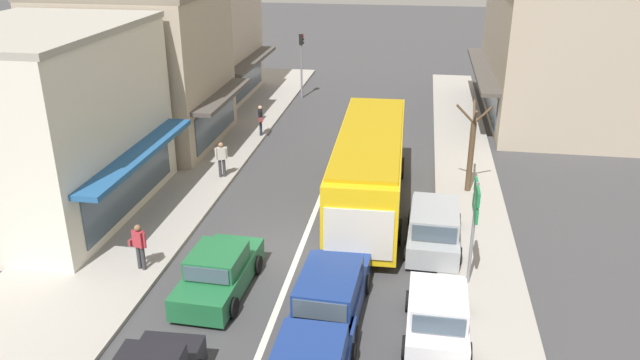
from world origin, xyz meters
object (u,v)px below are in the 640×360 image
object	(u,v)px
pedestrian_browsing_midblock	(260,118)
parked_hatchback_kerb_front	(437,315)
sedan_adjacent_lane_trail	(219,273)
pedestrian_far_walker	(221,157)
street_tree_right	(471,151)
parked_wagon_kerb_second	(434,226)
city_bus	(370,164)
traffic_light_downstreet	(301,55)
wagon_queue_far_back	(331,295)
directional_road_sign	(475,210)
pedestrian_with_handbag_near	(139,244)

from	to	relation	value
pedestrian_browsing_midblock	parked_hatchback_kerb_front	bearing A→B (deg)	-60.51
sedan_adjacent_lane_trail	pedestrian_far_walker	world-z (taller)	pedestrian_far_walker
street_tree_right	pedestrian_far_walker	xyz separation A→B (m)	(-10.85, -0.25, -0.86)
parked_wagon_kerb_second	street_tree_right	distance (m)	5.30
city_bus	pedestrian_browsing_midblock	size ratio (longest dim) A/B	6.69
traffic_light_downstreet	pedestrian_browsing_midblock	bearing A→B (deg)	-94.67
parked_hatchback_kerb_front	street_tree_right	world-z (taller)	street_tree_right
wagon_queue_far_back	parked_hatchback_kerb_front	distance (m)	3.12
parked_hatchback_kerb_front	parked_wagon_kerb_second	bearing A→B (deg)	90.54
city_bus	directional_road_sign	size ratio (longest dim) A/B	3.03
parked_hatchback_kerb_front	parked_wagon_kerb_second	distance (m)	5.46
sedan_adjacent_lane_trail	parked_wagon_kerb_second	bearing A→B (deg)	31.98
parked_hatchback_kerb_front	parked_wagon_kerb_second	world-z (taller)	parked_wagon_kerb_second
parked_wagon_kerb_second	pedestrian_browsing_midblock	distance (m)	14.08
parked_wagon_kerb_second	wagon_queue_far_back	bearing A→B (deg)	-121.40
parked_hatchback_kerb_front	directional_road_sign	size ratio (longest dim) A/B	1.03
traffic_light_downstreet	directional_road_sign	world-z (taller)	traffic_light_downstreet
pedestrian_browsing_midblock	pedestrian_far_walker	distance (m)	6.03
sedan_adjacent_lane_trail	parked_hatchback_kerb_front	size ratio (longest dim) A/B	1.15
directional_road_sign	traffic_light_downstreet	bearing A→B (deg)	113.77
parked_hatchback_kerb_front	traffic_light_downstreet	size ratio (longest dim) A/B	0.89
city_bus	street_tree_right	bearing A→B (deg)	27.60
street_tree_right	pedestrian_browsing_midblock	size ratio (longest dim) A/B	2.42
parked_hatchback_kerb_front	directional_road_sign	distance (m)	3.63
wagon_queue_far_back	traffic_light_downstreet	size ratio (longest dim) A/B	1.09
parked_hatchback_kerb_front	street_tree_right	bearing A→B (deg)	82.17
city_bus	parked_hatchback_kerb_front	distance (m)	8.77
pedestrian_far_walker	sedan_adjacent_lane_trail	bearing A→B (deg)	-73.13
traffic_light_downstreet	pedestrian_browsing_midblock	distance (m)	8.48
city_bus	pedestrian_browsing_midblock	bearing A→B (deg)	129.43
city_bus	parked_hatchback_kerb_front	world-z (taller)	city_bus
parked_hatchback_kerb_front	traffic_light_downstreet	bearing A→B (deg)	109.13
directional_road_sign	pedestrian_browsing_midblock	bearing A→B (deg)	127.38
pedestrian_browsing_midblock	pedestrian_far_walker	world-z (taller)	same
sedan_adjacent_lane_trail	wagon_queue_far_back	bearing A→B (deg)	-12.16
city_bus	parked_wagon_kerb_second	size ratio (longest dim) A/B	2.40
city_bus	street_tree_right	size ratio (longest dim) A/B	2.77
sedan_adjacent_lane_trail	pedestrian_browsing_midblock	size ratio (longest dim) A/B	2.61
parked_wagon_kerb_second	traffic_light_downstreet	world-z (taller)	traffic_light_downstreet
city_bus	directional_road_sign	bearing A→B (deg)	-55.83
pedestrian_browsing_midblock	sedan_adjacent_lane_trail	bearing A→B (deg)	-80.74
parked_wagon_kerb_second	traffic_light_downstreet	xyz separation A→B (m)	(-8.43, 19.00, 2.11)
directional_road_sign	pedestrian_with_handbag_near	distance (m)	10.83
traffic_light_downstreet	sedan_adjacent_lane_trail	bearing A→B (deg)	-85.67
directional_road_sign	street_tree_right	bearing A→B (deg)	86.97
wagon_queue_far_back	pedestrian_far_walker	xyz separation A→B (m)	(-6.34, 9.66, 0.32)
sedan_adjacent_lane_trail	parked_hatchback_kerb_front	world-z (taller)	parked_hatchback_kerb_front
street_tree_right	pedestrian_with_handbag_near	xyz separation A→B (m)	(-11.06, -8.44, -0.86)
sedan_adjacent_lane_trail	traffic_light_downstreet	bearing A→B (deg)	94.33
city_bus	traffic_light_downstreet	bearing A→B (deg)	109.82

